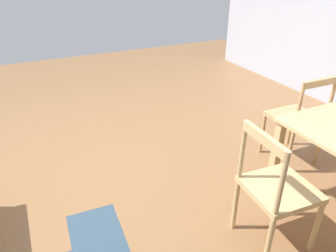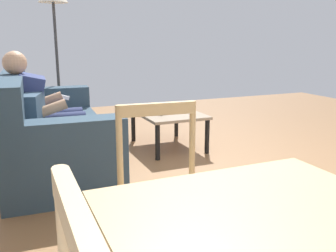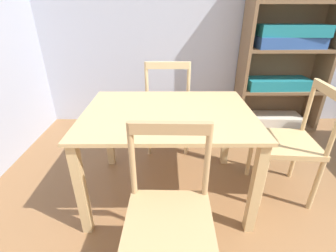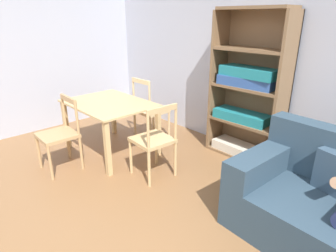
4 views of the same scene
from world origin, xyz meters
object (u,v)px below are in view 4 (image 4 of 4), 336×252
bookshelf (247,95)px  dining_chair_facing_couch (154,140)px  dining_table (109,110)px  dining_chair_by_doorway (60,134)px  dining_chair_near_wall (150,110)px

bookshelf → dining_chair_facing_couch: bookshelf is taller
dining_table → dining_chair_by_doorway: (0.00, -0.72, -0.15)m
dining_table → dining_chair_near_wall: size_ratio=1.26×
dining_chair_near_wall → dining_chair_facing_couch: dining_chair_near_wall is taller
dining_table → dining_chair_facing_couch: dining_chair_facing_couch is taller
dining_chair_facing_couch → dining_chair_near_wall: bearing=142.4°
dining_table → dining_chair_facing_couch: size_ratio=1.33×
dining_table → dining_chair_near_wall: (-0.00, 0.71, -0.16)m
dining_chair_facing_couch → dining_chair_by_doorway: size_ratio=1.01×
dining_table → dining_chair_by_doorway: dining_chair_by_doorway is taller
dining_chair_near_wall → dining_chair_facing_couch: 1.17m
dining_chair_facing_couch → dining_table: bearing=179.9°
dining_table → dining_chair_facing_couch: 0.94m
dining_chair_near_wall → dining_chair_by_doorway: dining_chair_near_wall is taller
dining_table → dining_chair_near_wall: 0.73m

